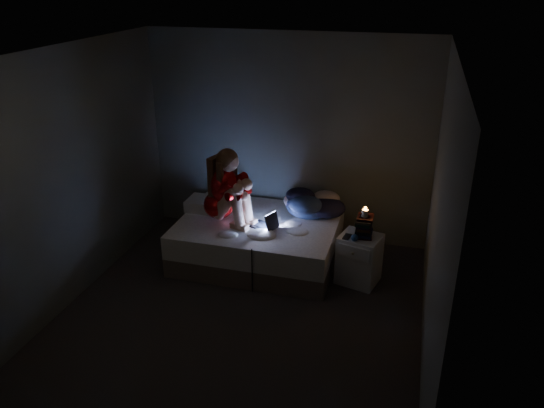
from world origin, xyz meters
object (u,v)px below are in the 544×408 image
at_px(woman, 218,184).
at_px(nightstand, 359,259).
at_px(laptop, 263,219).
at_px(candle, 365,211).
at_px(phone, 348,238).
at_px(bed, 258,240).

height_order(woman, nightstand, woman).
bearing_deg(laptop, candle, 20.63).
distance_m(nightstand, phone, 0.33).
relative_size(woman, candle, 11.36).
bearing_deg(bed, candle, -7.72).
xyz_separation_m(bed, candle, (1.25, -0.17, 0.62)).
bearing_deg(bed, phone, -14.00).
xyz_separation_m(laptop, candle, (1.15, -0.04, 0.25)).
distance_m(laptop, candle, 1.18).
bearing_deg(nightstand, phone, -126.83).
relative_size(woman, phone, 6.49).
height_order(woman, laptop, woman).
bearing_deg(bed, woman, -172.03).
height_order(candle, phone, candle).
height_order(nightstand, candle, candle).
relative_size(bed, woman, 2.04).
xyz_separation_m(woman, nightstand, (1.68, -0.12, -0.68)).
distance_m(woman, phone, 1.62).
distance_m(nightstand, candle, 0.59).
height_order(bed, phone, phone).
bearing_deg(nightstand, bed, -173.59).
distance_m(bed, candle, 1.41).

